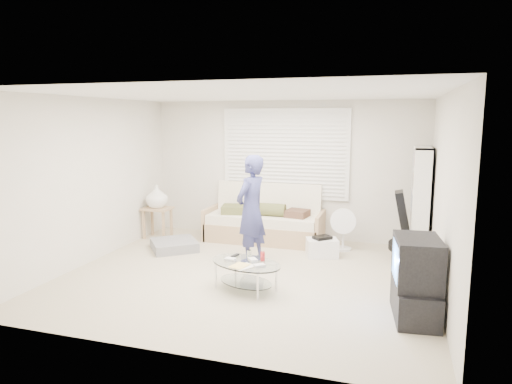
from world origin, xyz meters
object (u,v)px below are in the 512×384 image
(futon_sofa, at_px, (265,222))
(bookshelf, at_px, (420,202))
(coffee_table, at_px, (246,268))
(tv_unit, at_px, (416,279))

(futon_sofa, distance_m, bookshelf, 2.67)
(coffee_table, bearing_deg, bookshelf, 45.65)
(tv_unit, bearing_deg, bookshelf, 87.07)
(futon_sofa, xyz_separation_m, bookshelf, (2.61, -0.17, 0.54))
(bookshelf, xyz_separation_m, coffee_table, (-2.17, -2.22, -0.58))
(bookshelf, xyz_separation_m, tv_unit, (-0.13, -2.45, -0.43))
(futon_sofa, bearing_deg, tv_unit, -46.60)
(bookshelf, bearing_deg, tv_unit, -92.93)
(futon_sofa, height_order, coffee_table, futon_sofa)
(futon_sofa, bearing_deg, bookshelf, -3.80)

